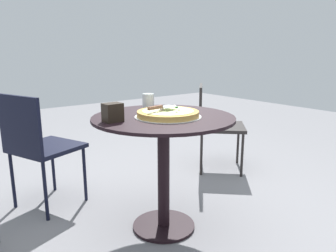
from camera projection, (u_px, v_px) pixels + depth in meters
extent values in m
plane|color=gray|center=(164.00, 227.00, 2.12)|extent=(10.00, 10.00, 0.00)
cylinder|color=black|center=(163.00, 118.00, 1.96)|extent=(0.86, 0.86, 0.02)
cylinder|color=black|center=(164.00, 174.00, 2.04)|extent=(0.08, 0.08, 0.70)
cylinder|color=black|center=(164.00, 225.00, 2.12)|extent=(0.40, 0.40, 0.02)
cylinder|color=silver|center=(168.00, 117.00, 1.93)|extent=(0.40, 0.40, 0.00)
cylinder|color=tan|center=(168.00, 114.00, 1.93)|extent=(0.37, 0.37, 0.03)
cylinder|color=beige|center=(168.00, 111.00, 1.92)|extent=(0.31, 0.31, 0.00)
sphere|color=silver|center=(177.00, 112.00, 1.86)|extent=(0.01, 0.01, 0.01)
sphere|color=#2A602E|center=(158.00, 108.00, 1.98)|extent=(0.02, 0.02, 0.02)
sphere|color=#286C32|center=(164.00, 107.00, 2.04)|extent=(0.01, 0.01, 0.01)
sphere|color=#EBE2C4|center=(179.00, 110.00, 1.92)|extent=(0.01, 0.01, 0.01)
sphere|color=#F6DFC7|center=(157.00, 109.00, 1.97)|extent=(0.01, 0.01, 0.01)
sphere|color=beige|center=(174.00, 106.00, 2.03)|extent=(0.02, 0.02, 0.02)
sphere|color=#2A6A29|center=(176.00, 107.00, 2.01)|extent=(0.02, 0.02, 0.02)
sphere|color=white|center=(162.00, 109.00, 1.93)|extent=(0.02, 0.02, 0.02)
sphere|color=white|center=(156.00, 112.00, 1.85)|extent=(0.01, 0.01, 0.01)
cube|color=silver|center=(168.00, 107.00, 1.95)|extent=(0.11, 0.09, 0.00)
cube|color=brown|center=(155.00, 108.00, 1.87)|extent=(0.11, 0.04, 0.02)
cylinder|color=white|center=(148.00, 101.00, 2.22)|extent=(0.08, 0.08, 0.10)
cube|color=black|center=(113.00, 112.00, 1.79)|extent=(0.10, 0.08, 0.10)
cube|color=black|center=(221.00, 127.00, 3.07)|extent=(0.60, 0.60, 0.03)
cube|color=black|center=(201.00, 105.00, 3.05)|extent=(0.31, 0.32, 0.38)
cylinder|color=black|center=(238.00, 144.00, 3.28)|extent=(0.02, 0.02, 0.41)
cylinder|color=black|center=(242.00, 155.00, 2.92)|extent=(0.02, 0.02, 0.41)
cylinder|color=black|center=(202.00, 143.00, 3.32)|extent=(0.02, 0.02, 0.41)
cylinder|color=black|center=(201.00, 154.00, 2.96)|extent=(0.02, 0.02, 0.41)
cube|color=black|center=(47.00, 148.00, 2.34)|extent=(0.54, 0.54, 0.03)
cube|color=black|center=(20.00, 125.00, 2.13)|extent=(0.17, 0.40, 0.39)
cylinder|color=black|center=(53.00, 166.00, 2.63)|extent=(0.02, 0.02, 0.42)
cylinder|color=black|center=(85.00, 174.00, 2.45)|extent=(0.02, 0.02, 0.42)
cylinder|color=black|center=(13.00, 180.00, 2.34)|extent=(0.02, 0.02, 0.42)
cylinder|color=black|center=(45.00, 191.00, 2.16)|extent=(0.02, 0.02, 0.42)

